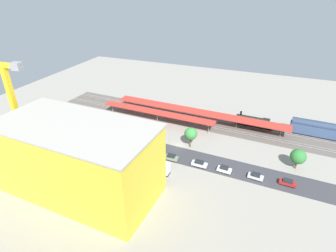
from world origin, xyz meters
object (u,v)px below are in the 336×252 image
at_px(box_truck_2, 154,166).
at_px(traffic_light, 96,134).
at_px(parked_car_1, 256,176).
at_px(construction_building, 79,160).
at_px(parked_car_7, 105,143).
at_px(box_truck_1, 138,163).
at_px(parked_car_3, 199,164).
at_px(street_tree_2, 191,134).
at_px(tower_crane, 9,106).
at_px(box_truck_0, 115,157).
at_px(street_tree_0, 124,121).
at_px(street_tree_1, 298,157).
at_px(platform_canopy_far, 197,112).
at_px(parked_car_4, 171,158).
at_px(passenger_coach, 319,129).
at_px(parked_car_2, 224,169).
at_px(platform_canopy_near, 157,112).
at_px(parked_car_0, 288,183).
at_px(locomotive, 254,122).

height_order(box_truck_2, traffic_light, traffic_light).
bearing_deg(parked_car_1, construction_building, 26.76).
distance_m(parked_car_7, box_truck_1, 17.96).
xyz_separation_m(box_truck_1, box_truck_2, (-5.29, -0.15, 0.02)).
distance_m(parked_car_3, street_tree_2, 11.78).
relative_size(tower_crane, box_truck_0, 3.10).
bearing_deg(traffic_light, parked_car_3, -178.08).
distance_m(parked_car_7, traffic_light, 4.34).
bearing_deg(street_tree_0, construction_building, 98.16).
distance_m(street_tree_1, traffic_light, 63.41).
distance_m(platform_canopy_far, parked_car_7, 38.15).
distance_m(construction_building, traffic_light, 22.92).
bearing_deg(parked_car_7, street_tree_2, -160.97).
height_order(parked_car_3, construction_building, construction_building).
height_order(parked_car_4, construction_building, construction_building).
distance_m(platform_canopy_far, passenger_coach, 43.84).
bearing_deg(tower_crane, parked_car_2, -164.77).
relative_size(parked_car_7, construction_building, 0.12).
bearing_deg(platform_canopy_near, box_truck_2, 111.96).
bearing_deg(traffic_light, parked_car_4, -177.37).
relative_size(platform_canopy_near, parked_car_0, 10.34).
distance_m(platform_canopy_near, parked_car_7, 24.67).
xyz_separation_m(parked_car_4, street_tree_1, (-36.04, -9.29, 3.45)).
bearing_deg(passenger_coach, street_tree_2, 30.14).
xyz_separation_m(parked_car_1, parked_car_4, (25.47, 0.01, 0.02)).
bearing_deg(tower_crane, locomotive, -142.84).
xyz_separation_m(parked_car_0, traffic_light, (60.38, 1.65, 3.53)).
height_order(parked_car_3, street_tree_0, street_tree_0).
distance_m(platform_canopy_far, box_truck_0, 39.86).
bearing_deg(parked_car_1, passenger_coach, -118.98).
bearing_deg(parked_car_0, parked_car_7, 0.62).
relative_size(platform_canopy_far, tower_crane, 2.25).
bearing_deg(box_truck_0, parked_car_1, -169.82).
distance_m(parked_car_4, street_tree_0, 23.51).
height_order(locomotive, street_tree_2, street_tree_2).
height_order(street_tree_1, street_tree_2, street_tree_2).
distance_m(locomotive, parked_car_2, 33.11).
height_order(platform_canopy_far, parked_car_3, platform_canopy_far).
relative_size(parked_car_2, box_truck_0, 0.43).
distance_m(parked_car_4, box_truck_2, 7.76).
xyz_separation_m(parked_car_0, street_tree_2, (30.60, -8.85, 4.33)).
bearing_deg(parked_car_4, traffic_light, 2.63).
distance_m(platform_canopy_far, street_tree_2, 20.31).
bearing_deg(parked_car_0, platform_canopy_far, -40.27).
bearing_deg(parked_car_2, parked_car_4, -0.20).
distance_m(box_truck_0, street_tree_0, 17.57).
bearing_deg(street_tree_0, parked_car_0, 171.30).
relative_size(box_truck_1, traffic_light, 1.40).
xyz_separation_m(parked_car_1, tower_crane, (68.58, 16.33, 17.42)).
xyz_separation_m(parked_car_3, street_tree_1, (-26.96, -9.31, 3.47)).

